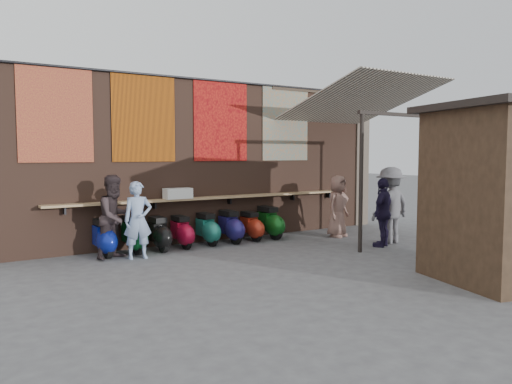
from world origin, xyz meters
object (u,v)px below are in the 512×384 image
at_px(scooter_stool_1, 133,235).
at_px(scooter_stool_5, 230,227).
at_px(shelf_box, 178,193).
at_px(scooter_stool_0, 104,238).
at_px(scooter_stool_6, 251,226).
at_px(scooter_stool_3, 182,232).
at_px(scooter_stool_7, 270,223).
at_px(diner_right, 115,217).
at_px(scooter_stool_4, 207,229).
at_px(diner_left, 138,220).
at_px(shopper_navy, 383,212).
at_px(shopper_tan, 338,206).
at_px(shopper_grey, 390,205).
at_px(scooter_stool_2, 159,234).

height_order(scooter_stool_1, scooter_stool_5, scooter_stool_1).
relative_size(shelf_box, scooter_stool_0, 0.78).
distance_m(scooter_stool_1, scooter_stool_6, 3.02).
relative_size(scooter_stool_3, scooter_stool_7, 0.90).
bearing_deg(scooter_stool_1, diner_right, -145.26).
distance_m(scooter_stool_4, diner_left, 2.07).
distance_m(scooter_stool_5, scooter_stool_7, 1.16).
xyz_separation_m(scooter_stool_0, scooter_stool_6, (3.67, -0.05, -0.04)).
bearing_deg(shopper_navy, shopper_tan, -114.23).
xyz_separation_m(scooter_stool_0, diner_left, (0.54, -0.61, 0.41)).
bearing_deg(shopper_navy, scooter_stool_0, -44.96).
xyz_separation_m(scooter_stool_7, shopper_navy, (1.60, -2.38, 0.40)).
xyz_separation_m(shelf_box, shopper_grey, (4.50, -2.47, -0.32)).
bearing_deg(diner_left, shopper_navy, -11.82).
bearing_deg(scooter_stool_1, scooter_stool_4, 0.02).
distance_m(scooter_stool_4, scooter_stool_6, 1.21).
bearing_deg(scooter_stool_6, shelf_box, 170.29).
bearing_deg(scooter_stool_5, scooter_stool_0, 179.10).
height_order(shelf_box, scooter_stool_4, shelf_box).
distance_m(diner_left, shopper_tan, 5.35).
height_order(shelf_box, scooter_stool_7, shelf_box).
relative_size(diner_left, shopper_grey, 0.87).
xyz_separation_m(scooter_stool_1, scooter_stool_6, (3.02, -0.06, -0.05)).
distance_m(scooter_stool_4, scooter_stool_7, 1.77).
distance_m(shelf_box, diner_left, 1.62).
height_order(scooter_stool_4, diner_left, diner_left).
xyz_separation_m(shelf_box, diner_right, (-1.68, -0.60, -0.37)).
bearing_deg(scooter_stool_0, scooter_stool_1, 0.78).
height_order(scooter_stool_6, diner_left, diner_left).
bearing_deg(scooter_stool_4, scooter_stool_2, -176.27).
bearing_deg(scooter_stool_3, diner_right, -168.50).
height_order(scooter_stool_2, scooter_stool_6, scooter_stool_2).
relative_size(scooter_stool_7, shopper_tan, 0.54).
xyz_separation_m(diner_right, shopper_grey, (6.18, -1.87, 0.06)).
relative_size(scooter_stool_1, scooter_stool_5, 1.04).
bearing_deg(scooter_stool_0, scooter_stool_7, -0.67).
distance_m(shelf_box, scooter_stool_4, 1.11).
relative_size(scooter_stool_0, scooter_stool_6, 1.10).
distance_m(scooter_stool_0, scooter_stool_4, 2.47).
height_order(scooter_stool_5, shopper_tan, shopper_tan).
bearing_deg(shelf_box, scooter_stool_6, -9.71).
bearing_deg(shopper_tan, scooter_stool_0, 152.41).
bearing_deg(shopper_navy, scooter_stool_4, -58.24).
distance_m(scooter_stool_5, diner_right, 2.98).
bearing_deg(scooter_stool_2, scooter_stool_7, 0.44).
bearing_deg(scooter_stool_0, scooter_stool_3, -0.10).
distance_m(shelf_box, scooter_stool_3, 0.92).
relative_size(scooter_stool_4, shopper_grey, 0.43).
distance_m(scooter_stool_3, shopper_tan, 4.19).
distance_m(scooter_stool_3, scooter_stool_7, 2.44).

